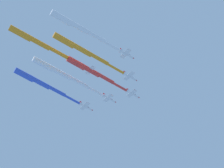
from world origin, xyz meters
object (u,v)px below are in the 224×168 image
jet_starboard_inner (82,50)px  jet_port_outer (39,43)px  jet_lead (91,71)px  jet_port_mid (41,83)px  jet_port_inner (61,73)px  jet_starboard_mid (79,27)px

jet_starboard_inner → jet_port_outer: jet_port_outer is taller
jet_lead → jet_port_mid: 30.85m
jet_port_inner → jet_port_outer: (-22.46, -3.61, -0.05)m
jet_port_outer → jet_port_mid: bearing=40.0°
jet_port_inner → jet_starboard_inner: jet_port_inner is taller
jet_lead → jet_port_inner: 18.18m
jet_port_mid → jet_starboard_inner: bearing=-94.7°
jet_starboard_inner → jet_port_mid: size_ratio=1.04×
jet_port_outer → jet_lead: bearing=-20.0°
jet_lead → jet_port_inner: bearing=122.5°
jet_port_inner → jet_port_outer: jet_port_inner is taller
jet_port_inner → jet_port_mid: jet_port_inner is taller
jet_starboard_inner → jet_port_outer: 24.33m
jet_starboard_inner → jet_port_outer: bearing=132.9°
jet_starboard_mid → jet_port_outer: (-4.97, 24.98, 2.83)m
jet_starboard_inner → jet_starboard_mid: jet_starboard_mid is taller
jet_lead → jet_starboard_mid: 30.41m
jet_port_inner → jet_port_outer: 22.74m
jet_starboard_mid → jet_port_outer: size_ratio=0.92×
jet_port_mid → jet_port_outer: jet_port_outer is taller
jet_starboard_inner → jet_port_mid: jet_port_mid is taller
jet_starboard_mid → jet_starboard_inner: bearing=32.7°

